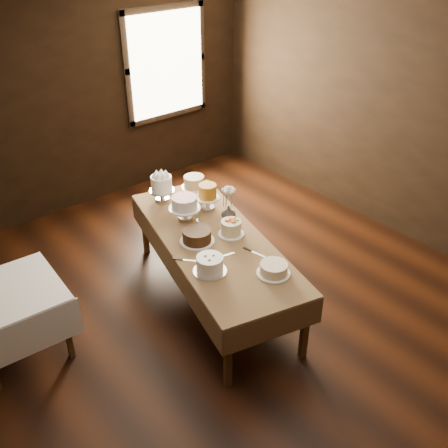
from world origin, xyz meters
TOP-DOWN VIEW (x-y plane):
  - floor at (0.00, 0.00)m, footprint 5.00×6.00m
  - ceiling at (0.00, 0.00)m, footprint 5.00×6.00m
  - wall_back at (0.00, 3.00)m, footprint 5.00×0.02m
  - wall_right at (2.50, 0.00)m, footprint 0.02×6.00m
  - window at (1.30, 2.94)m, footprint 1.10×0.05m
  - display_table at (0.01, 0.36)m, footprint 1.43×2.44m
  - side_table at (-1.75, 0.87)m, footprint 0.85×0.85m
  - cake_meringue at (0.07, 1.30)m, footprint 0.31×0.31m
  - cake_speckled at (0.38, 1.15)m, footprint 0.29×0.29m
  - cake_lattice at (0.02, 0.84)m, footprint 0.32×0.32m
  - cake_caramel at (0.32, 0.85)m, footprint 0.26×0.26m
  - cake_chocolate at (-0.14, 0.42)m, footprint 0.32×0.32m
  - cake_flowers at (0.18, 0.31)m, footprint 0.26×0.26m
  - cake_swirl at (-0.34, -0.02)m, footprint 0.29×0.29m
  - cake_cream at (0.06, -0.39)m, footprint 0.31×0.31m
  - cake_server_a at (-0.06, 0.08)m, footprint 0.24×0.08m
  - cake_server_b at (0.15, -0.10)m, footprint 0.07×0.24m
  - cake_server_c at (0.07, 0.67)m, footprint 0.10×0.24m
  - cake_server_d at (0.37, 0.58)m, footprint 0.21×0.16m
  - cake_server_e at (-0.37, 0.21)m, footprint 0.18×0.20m
  - flower_vase at (0.34, 0.54)m, footprint 0.17×0.17m
  - flower_bouquet at (0.34, 0.54)m, footprint 0.14×0.14m

SIDE VIEW (x-z plane):
  - floor at x=0.00m, z-range -0.01..0.01m
  - side_table at x=-1.75m, z-range 0.26..0.94m
  - display_table at x=0.01m, z-range 0.30..1.01m
  - cake_server_a at x=-0.06m, z-range 0.71..0.72m
  - cake_server_b at x=0.15m, z-range 0.71..0.72m
  - cake_server_c at x=0.07m, z-range 0.71..0.72m
  - cake_server_d at x=0.37m, z-range 0.71..0.72m
  - cake_server_e at x=-0.37m, z-range 0.71..0.72m
  - cake_cream at x=0.06m, z-range 0.71..0.81m
  - cake_chocolate at x=-0.14m, z-range 0.71..0.83m
  - cake_flowers at x=0.18m, z-range 0.70..0.85m
  - cake_swirl at x=-0.34m, z-range 0.70..0.85m
  - flower_vase at x=0.34m, z-range 0.71..0.86m
  - cake_speckled at x=0.38m, z-range 0.69..0.93m
  - cake_lattice at x=0.02m, z-range 0.69..0.93m
  - cake_caramel at x=0.32m, z-range 0.69..0.97m
  - cake_meringue at x=0.07m, z-range 0.69..0.98m
  - flower_bouquet at x=0.34m, z-range 0.88..1.08m
  - wall_back at x=0.00m, z-range 0.00..2.80m
  - wall_right at x=2.50m, z-range 0.00..2.80m
  - window at x=1.30m, z-range 0.95..2.25m
  - ceiling at x=0.00m, z-range 2.79..2.80m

